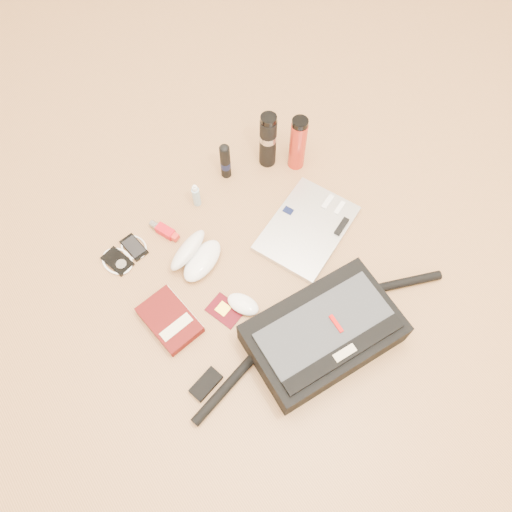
% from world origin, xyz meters
% --- Properties ---
extents(ground, '(4.00, 4.00, 0.00)m').
position_xyz_m(ground, '(0.00, 0.00, 0.00)').
color(ground, '#A37244').
rests_on(ground, ground).
extents(messenger_bag, '(0.95, 0.32, 0.13)m').
position_xyz_m(messenger_bag, '(0.03, -0.23, 0.06)').
color(messenger_bag, black).
rests_on(messenger_bag, ground).
extents(laptop, '(0.43, 0.36, 0.03)m').
position_xyz_m(laptop, '(0.25, 0.12, 0.01)').
color(laptop, silver).
rests_on(laptop, ground).
extents(book, '(0.15, 0.21, 0.04)m').
position_xyz_m(book, '(-0.33, 0.11, 0.02)').
color(book, '#490A09').
rests_on(book, ground).
extents(passport, '(0.11, 0.13, 0.01)m').
position_xyz_m(passport, '(-0.16, 0.04, 0.00)').
color(passport, '#45030B').
rests_on(passport, ground).
extents(mouse, '(0.11, 0.13, 0.04)m').
position_xyz_m(mouse, '(-0.11, 0.01, 0.02)').
color(mouse, white).
rests_on(mouse, ground).
extents(sunglasses_case, '(0.23, 0.21, 0.10)m').
position_xyz_m(sunglasses_case, '(-0.14, 0.25, 0.04)').
color(sunglasses_case, white).
rests_on(sunglasses_case, ground).
extents(ipod, '(0.11, 0.12, 0.01)m').
position_xyz_m(ipod, '(-0.37, 0.41, 0.01)').
color(ipod, black).
rests_on(ipod, ground).
extents(phone, '(0.09, 0.11, 0.01)m').
position_xyz_m(phone, '(-0.29, 0.42, 0.01)').
color(phone, black).
rests_on(phone, ground).
extents(inhaler, '(0.07, 0.12, 0.03)m').
position_xyz_m(inhaler, '(-0.17, 0.41, 0.02)').
color(inhaler, '#B20D19').
rests_on(inhaler, ground).
extents(spray_bottle, '(0.03, 0.03, 0.11)m').
position_xyz_m(spray_bottle, '(-0.01, 0.45, 0.05)').
color(spray_bottle, '#93B7C8').
rests_on(spray_bottle, ground).
extents(aerosol_can, '(0.05, 0.05, 0.16)m').
position_xyz_m(aerosol_can, '(0.15, 0.50, 0.08)').
color(aerosol_can, black).
rests_on(aerosol_can, ground).
extents(thermos_black, '(0.07, 0.07, 0.24)m').
position_xyz_m(thermos_black, '(0.32, 0.46, 0.12)').
color(thermos_black, black).
rests_on(thermos_black, ground).
extents(thermos_red, '(0.08, 0.08, 0.24)m').
position_xyz_m(thermos_red, '(0.40, 0.38, 0.12)').
color(thermos_red, '#B0281A').
rests_on(thermos_red, ground).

